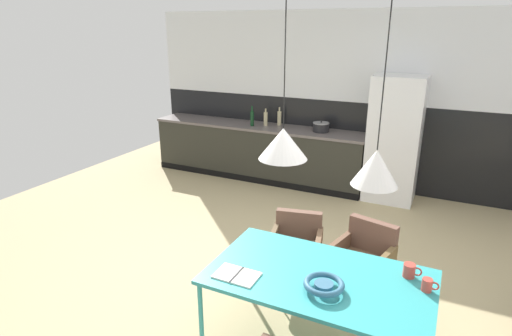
# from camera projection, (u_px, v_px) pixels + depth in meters

# --- Properties ---
(ground_plane) EXTENTS (9.07, 9.07, 0.00)m
(ground_plane) POSITION_uv_depth(u_px,v_px,m) (270.00, 291.00, 4.06)
(ground_plane) COLOR tan
(back_wall_splashback_dark) EXTENTS (6.98, 0.12, 1.35)m
(back_wall_splashback_dark) POSITION_uv_depth(u_px,v_px,m) (353.00, 144.00, 6.62)
(back_wall_splashback_dark) COLOR black
(back_wall_splashback_dark) RESTS_ON ground
(back_wall_panel_upper) EXTENTS (6.98, 0.12, 1.35)m
(back_wall_panel_upper) POSITION_uv_depth(u_px,v_px,m) (360.00, 57.00, 6.18)
(back_wall_panel_upper) COLOR silver
(back_wall_panel_upper) RESTS_ON back_wall_splashback_dark
(kitchen_counter) EXTENTS (3.65, 0.63, 0.90)m
(kitchen_counter) POSITION_uv_depth(u_px,v_px,m) (257.00, 151.00, 7.01)
(kitchen_counter) COLOR #2B2A23
(kitchen_counter) RESTS_ON ground
(refrigerator_column) EXTENTS (0.71, 0.60, 1.82)m
(refrigerator_column) POSITION_uv_depth(u_px,v_px,m) (394.00, 140.00, 5.96)
(refrigerator_column) COLOR silver
(refrigerator_column) RESTS_ON ground
(dining_table) EXTENTS (1.61, 0.93, 0.73)m
(dining_table) POSITION_uv_depth(u_px,v_px,m) (319.00, 280.00, 3.04)
(dining_table) COLOR teal
(dining_table) RESTS_ON ground
(armchair_facing_counter) EXTENTS (0.57, 0.56, 0.71)m
(armchair_facing_counter) POSITION_uv_depth(u_px,v_px,m) (297.00, 239.00, 4.08)
(armchair_facing_counter) COLOR brown
(armchair_facing_counter) RESTS_ON ground
(armchair_corner_seat) EXTENTS (0.58, 0.57, 0.76)m
(armchair_corner_seat) POSITION_uv_depth(u_px,v_px,m) (366.00, 251.00, 3.78)
(armchair_corner_seat) COLOR brown
(armchair_corner_seat) RESTS_ON ground
(fruit_bowl) EXTENTS (0.28, 0.28, 0.07)m
(fruit_bowl) POSITION_uv_depth(u_px,v_px,m) (324.00, 285.00, 2.84)
(fruit_bowl) COLOR #33607F
(fruit_bowl) RESTS_ON dining_table
(open_book) EXTENTS (0.32, 0.21, 0.02)m
(open_book) POSITION_uv_depth(u_px,v_px,m) (237.00, 275.00, 3.02)
(open_book) COLOR white
(open_book) RESTS_ON dining_table
(mug_glass_clear) EXTENTS (0.13, 0.09, 0.10)m
(mug_glass_clear) POSITION_uv_depth(u_px,v_px,m) (410.00, 271.00, 3.00)
(mug_glass_clear) COLOR #B23D33
(mug_glass_clear) RESTS_ON dining_table
(mug_white_ceramic) EXTENTS (0.11, 0.07, 0.09)m
(mug_white_ceramic) POSITION_uv_depth(u_px,v_px,m) (428.00, 285.00, 2.84)
(mug_white_ceramic) COLOR #B23D33
(mug_white_ceramic) RESTS_ON dining_table
(cooking_pot) EXTENTS (0.25, 0.25, 0.17)m
(cooking_pot) POSITION_uv_depth(u_px,v_px,m) (321.00, 127.00, 6.42)
(cooking_pot) COLOR black
(cooking_pot) RESTS_ON kitchen_counter
(bottle_vinegar_dark) EXTENTS (0.06, 0.06, 0.28)m
(bottle_vinegar_dark) POSITION_uv_depth(u_px,v_px,m) (266.00, 119.00, 6.81)
(bottle_vinegar_dark) COLOR tan
(bottle_vinegar_dark) RESTS_ON kitchen_counter
(bottle_oil_tall) EXTENTS (0.07, 0.07, 0.30)m
(bottle_oil_tall) POSITION_uv_depth(u_px,v_px,m) (279.00, 118.00, 6.84)
(bottle_oil_tall) COLOR tan
(bottle_oil_tall) RESTS_ON kitchen_counter
(bottle_wine_green) EXTENTS (0.06, 0.06, 0.33)m
(bottle_wine_green) POSITION_uv_depth(u_px,v_px,m) (252.00, 118.00, 6.78)
(bottle_wine_green) COLOR #0F3319
(bottle_wine_green) RESTS_ON kitchen_counter
(pendant_lamp_over_table_near) EXTENTS (0.34, 0.34, 1.09)m
(pendant_lamp_over_table_near) POSITION_uv_depth(u_px,v_px,m) (283.00, 143.00, 2.88)
(pendant_lamp_over_table_near) COLOR black
(pendant_lamp_over_table_far) EXTENTS (0.30, 0.30, 1.17)m
(pendant_lamp_over_table_far) POSITION_uv_depth(u_px,v_px,m) (376.00, 168.00, 2.61)
(pendant_lamp_over_table_far) COLOR black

